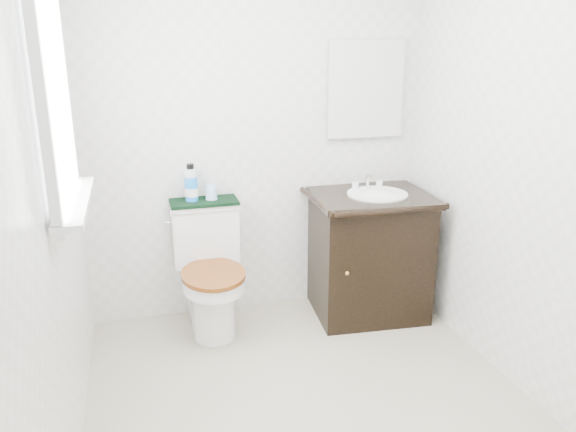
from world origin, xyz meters
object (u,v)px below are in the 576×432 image
toilet (210,276)px  mouthwash_bottle (191,184)px  cup (211,192)px  vanity (369,251)px  trash_bin (341,299)px

toilet → mouthwash_bottle: bearing=117.4°
toilet → cup: size_ratio=8.44×
vanity → cup: bearing=168.7°
vanity → mouthwash_bottle: (-1.12, 0.20, 0.48)m
trash_bin → cup: size_ratio=3.30×
trash_bin → mouthwash_bottle: bearing=161.1°
trash_bin → mouthwash_bottle: (-0.89, 0.31, 0.76)m
vanity → toilet: bearing=176.4°
trash_bin → cup: cup is taller
toilet → vanity: 1.05m
trash_bin → mouthwash_bottle: size_ratio=1.33×
vanity → cup: (-0.99, 0.20, 0.42)m
vanity → cup: 1.10m
trash_bin → toilet: bearing=168.4°
trash_bin → cup: 1.08m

